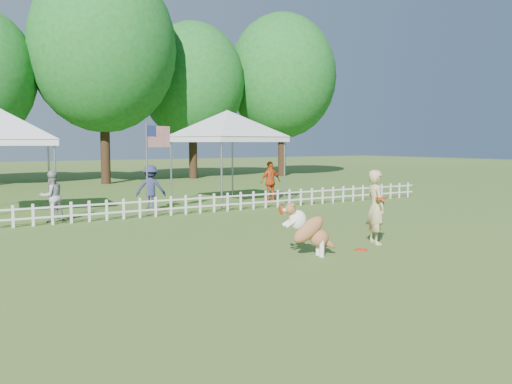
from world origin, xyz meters
TOP-DOWN VIEW (x-y plane):
  - ground at (0.00, 0.00)m, footprint 120.00×120.00m
  - picket_fence at (0.00, 7.00)m, footprint 22.00×0.08m
  - handler at (1.94, 0.11)m, footprint 0.57×0.69m
  - dog at (-0.17, -0.20)m, footprint 1.10×0.65m
  - frisbee_on_turf at (1.13, -0.28)m, footprint 0.29×0.29m
  - canopy_tent_left at (-4.01, 9.75)m, footprint 3.55×3.55m
  - canopy_tent_right at (3.57, 9.21)m, footprint 3.67×3.67m
  - flag_pole at (-0.40, 7.27)m, footprint 1.04×0.50m
  - spectator_a at (-3.11, 7.61)m, footprint 0.81×0.70m
  - spectator_b at (0.20, 8.42)m, footprint 1.11×0.93m
  - spectator_c at (5.14, 8.70)m, footprint 0.90×0.39m
  - tree_center_right at (3.00, 21.00)m, footprint 7.60×7.60m
  - tree_right at (9.00, 22.50)m, footprint 6.20×6.20m
  - tree_far_right at (15.00, 21.50)m, footprint 7.00×7.00m

SIDE VIEW (x-z plane):
  - ground at x=0.00m, z-range 0.00..0.00m
  - frisbee_on_turf at x=1.13m, z-range 0.00..0.02m
  - picket_fence at x=0.00m, z-range 0.00..0.60m
  - dog at x=-0.17m, z-range 0.00..1.08m
  - spectator_a at x=-3.11m, z-range 0.00..1.44m
  - spectator_b at x=0.20m, z-range 0.00..1.49m
  - spectator_c at x=5.14m, z-range 0.00..1.51m
  - handler at x=1.94m, z-range 0.00..1.63m
  - flag_pole at x=-0.40m, z-range 0.00..2.79m
  - canopy_tent_left at x=-4.01m, z-range 0.00..3.16m
  - canopy_tent_right at x=3.57m, z-range 0.00..3.32m
  - tree_right at x=9.00m, z-range 0.00..10.40m
  - tree_far_right at x=15.00m, z-range 0.00..11.40m
  - tree_center_right at x=3.00m, z-range 0.00..12.60m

